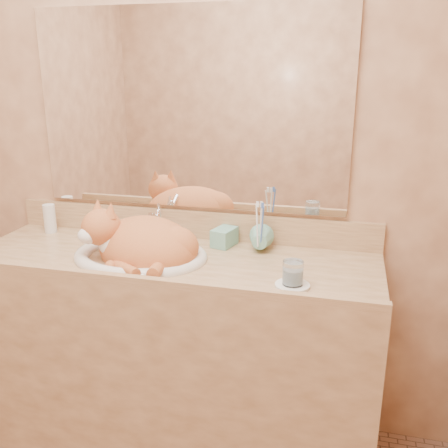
% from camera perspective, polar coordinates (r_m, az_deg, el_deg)
% --- Properties ---
extents(wall_back, '(2.40, 0.02, 2.50)m').
position_cam_1_polar(wall_back, '(2.09, -3.90, 9.03)').
color(wall_back, '#8D5D40').
rests_on(wall_back, ground).
extents(vanity_counter, '(1.60, 0.55, 0.85)m').
position_cam_1_polar(vanity_counter, '(2.13, -5.79, -14.63)').
color(vanity_counter, olive).
rests_on(vanity_counter, floor).
extents(mirror, '(1.30, 0.02, 0.80)m').
position_cam_1_polar(mirror, '(2.07, -4.09, 12.83)').
color(mirror, white).
rests_on(mirror, wall_back).
extents(sink_basin, '(0.60, 0.54, 0.16)m').
position_cam_1_polar(sink_basin, '(1.94, -9.61, -1.59)').
color(sink_basin, white).
rests_on(sink_basin, vanity_counter).
extents(faucet, '(0.07, 0.11, 0.15)m').
position_cam_1_polar(faucet, '(2.11, -7.48, -0.02)').
color(faucet, white).
rests_on(faucet, vanity_counter).
extents(cat, '(0.53, 0.49, 0.23)m').
position_cam_1_polar(cat, '(1.93, -9.60, -1.93)').
color(cat, '#AF5328').
rests_on(cat, sink_basin).
extents(soap_dispenser, '(0.09, 0.09, 0.17)m').
position_cam_1_polar(soap_dispenser, '(1.99, -0.77, -0.70)').
color(soap_dispenser, '#6BAC99').
rests_on(soap_dispenser, vanity_counter).
extents(toothbrush_cup, '(0.11, 0.11, 0.09)m').
position_cam_1_polar(toothbrush_cup, '(1.95, 4.07, -2.26)').
color(toothbrush_cup, '#6BAC99').
rests_on(toothbrush_cup, vanity_counter).
extents(toothbrushes, '(0.04, 0.04, 0.22)m').
position_cam_1_polar(toothbrushes, '(1.93, 4.12, 0.05)').
color(toothbrushes, silver).
rests_on(toothbrushes, toothbrush_cup).
extents(saucer, '(0.12, 0.12, 0.01)m').
position_cam_1_polar(saucer, '(1.70, 7.81, -6.98)').
color(saucer, white).
rests_on(saucer, vanity_counter).
extents(water_glass, '(0.07, 0.07, 0.08)m').
position_cam_1_polar(water_glass, '(1.68, 7.88, -5.55)').
color(water_glass, white).
rests_on(water_glass, saucer).
extents(lotion_bottle, '(0.05, 0.05, 0.13)m').
position_cam_1_polar(lotion_bottle, '(2.35, -19.30, 0.60)').
color(lotion_bottle, silver).
rests_on(lotion_bottle, vanity_counter).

